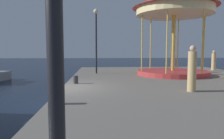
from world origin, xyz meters
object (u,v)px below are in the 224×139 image
carousel (174,11)px  lamp_post_mid_promenade (96,30)px  person_far_corner (214,61)px  bollard_center (57,98)px  bollard_north (76,80)px  person_near_carousel (192,70)px

carousel → lamp_post_mid_promenade: size_ratio=1.24×
person_far_corner → bollard_center: bearing=-137.0°
lamp_post_mid_promenade → bollard_center: (-1.16, -8.63, -2.95)m
carousel → bollard_north: carousel is taller
lamp_post_mid_promenade → person_far_corner: lamp_post_mid_promenade is taller
carousel → person_far_corner: bearing=32.6°
bollard_center → person_far_corner: person_far_corner is taller
bollard_north → person_near_carousel: (4.95, -2.37, 0.68)m
bollard_north → carousel: bearing=28.2°
bollard_center → bollard_north: bearing=87.9°
lamp_post_mid_promenade → carousel: bearing=-13.4°
lamp_post_mid_promenade → bollard_center: size_ratio=11.66×
carousel → lamp_post_mid_promenade: bearing=166.6°
person_near_carousel → bollard_center: bearing=-162.2°
bollard_center → carousel: bearing=48.9°
lamp_post_mid_promenade → person_far_corner: 10.40m
carousel → person_near_carousel: 6.85m
lamp_post_mid_promenade → person_far_corner: size_ratio=2.75×
bollard_center → bollard_north: 4.01m
person_far_corner → lamp_post_mid_promenade: bearing=-170.1°
lamp_post_mid_promenade → person_near_carousel: bearing=-60.7°
person_near_carousel → person_far_corner: (6.04, 8.75, -0.09)m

